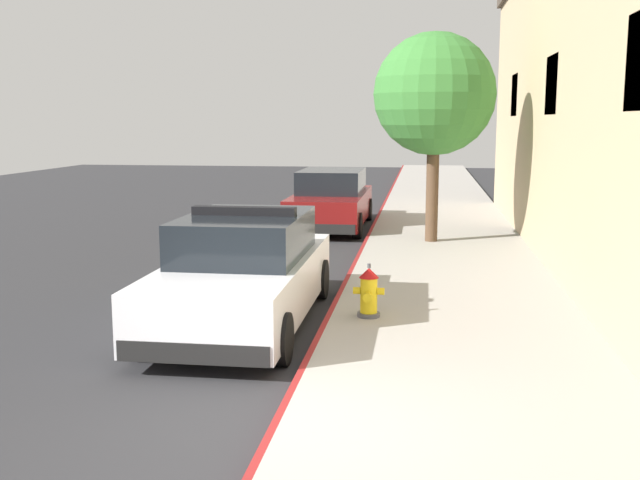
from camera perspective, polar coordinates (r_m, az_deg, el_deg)
The scene contains 7 objects.
ground_plane at distance 17.40m, azimuth -10.52°, elevation -0.90°, with size 33.31×60.00×0.20m, color #2B2B2D.
sidewalk_pavement at distance 16.49m, azimuth 9.66°, elevation -0.82°, with size 3.57×60.00×0.15m, color #9E9991.
curb_painted_edge at distance 16.54m, azimuth 3.32°, elevation -0.67°, with size 0.08×60.00×0.15m, color maroon.
police_cruiser at distance 10.69m, azimuth -5.81°, elevation -2.48°, with size 1.94×4.84×1.68m.
parked_car_silver_ahead at distance 20.14m, azimuth 0.86°, elevation 3.02°, with size 1.94×4.84×1.56m.
fire_hydrant at distance 10.54m, azimuth 3.74°, elevation -4.01°, with size 0.44×0.40×0.76m.
street_tree at distance 17.10m, azimuth 8.72°, elevation 10.89°, with size 2.72×2.72×4.67m.
Camera 1 is at (1.27, -6.24, 2.89)m, focal length 41.98 mm.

